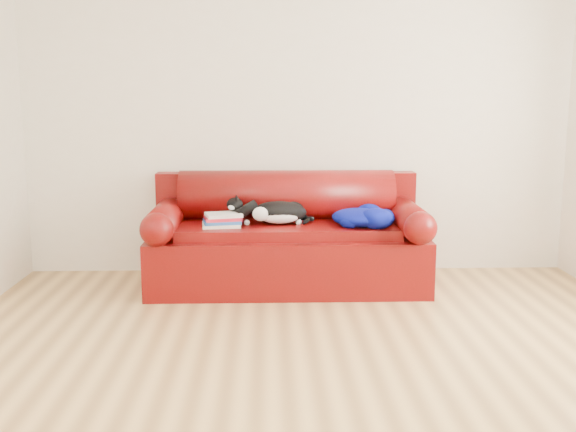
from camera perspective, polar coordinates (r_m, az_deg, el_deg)
name	(u,v)px	position (r m, az deg, el deg)	size (l,w,h in m)	color
ground	(314,359)	(3.88, 2.21, -12.01)	(4.50, 4.50, 0.00)	olive
room_shell	(339,56)	(3.63, 4.37, 13.32)	(4.52, 4.02, 2.61)	beige
sofa_base	(287,256)	(5.23, -0.05, -3.42)	(2.10, 0.90, 0.50)	#370602
sofa_back	(287,212)	(5.41, -0.12, 0.32)	(2.10, 1.01, 0.88)	#370602
book_stack	(222,220)	(5.06, -5.58, -0.34)	(0.30, 0.26, 0.10)	beige
cat	(278,213)	(5.12, -0.82, 0.24)	(0.61, 0.38, 0.22)	black
blanket	(362,217)	(5.10, 6.25, -0.05)	(0.54, 0.55, 0.16)	#020A4D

